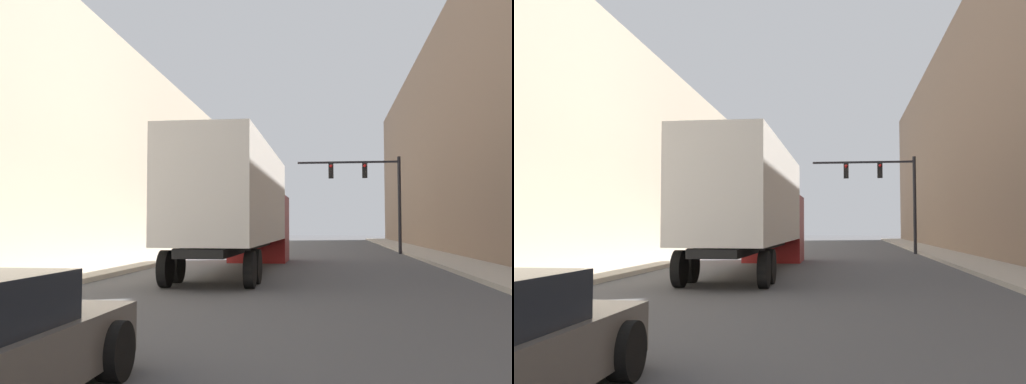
# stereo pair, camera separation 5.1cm
# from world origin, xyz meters

# --- Properties ---
(sidewalk_right) EXTENTS (2.29, 80.00, 0.15)m
(sidewalk_right) POSITION_xyz_m (6.76, 30.00, 0.07)
(sidewalk_right) COLOR #B2A899
(sidewalk_right) RESTS_ON ground
(sidewalk_left) EXTENTS (2.29, 80.00, 0.15)m
(sidewalk_left) POSITION_xyz_m (-6.76, 30.00, 0.07)
(sidewalk_left) COLOR #B2A899
(sidewalk_left) RESTS_ON ground
(building_left) EXTENTS (6.00, 80.00, 10.14)m
(building_left) POSITION_xyz_m (-10.90, 30.00, 5.07)
(building_left) COLOR beige
(building_left) RESTS_ON ground
(semi_truck) EXTENTS (2.60, 13.88, 4.29)m
(semi_truck) POSITION_xyz_m (-1.90, 21.33, 2.41)
(semi_truck) COLOR silver
(semi_truck) RESTS_ON ground
(traffic_signal_gantry) EXTENTS (6.12, 0.35, 5.77)m
(traffic_signal_gantry) POSITION_xyz_m (3.97, 35.26, 4.02)
(traffic_signal_gantry) COLOR black
(traffic_signal_gantry) RESTS_ON ground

